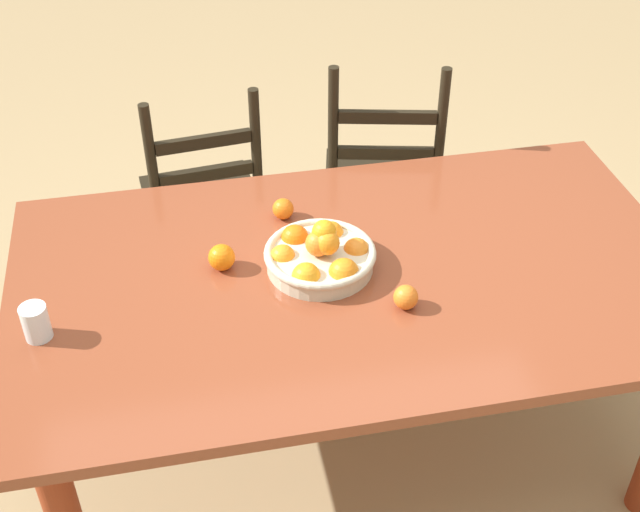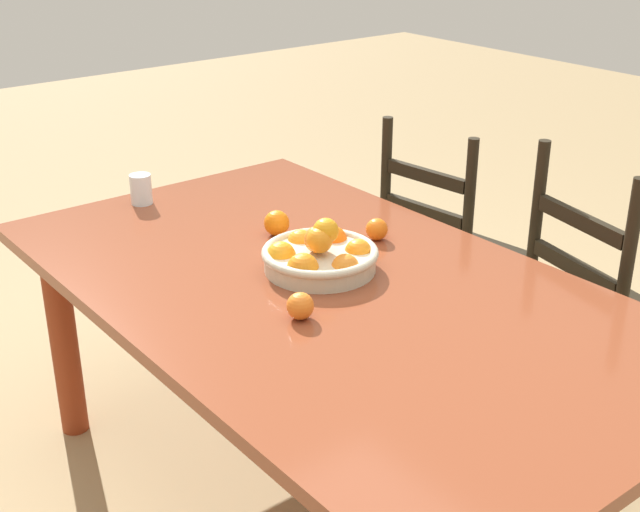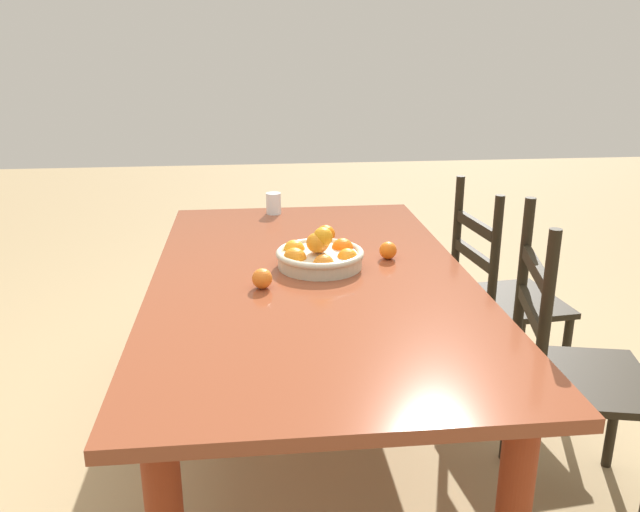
% 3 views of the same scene
% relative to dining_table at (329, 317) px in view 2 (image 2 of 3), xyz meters
% --- Properties ---
extents(ground_plane, '(12.00, 12.00, 0.00)m').
position_rel_dining_table_xyz_m(ground_plane, '(0.00, 0.00, -0.63)').
color(ground_plane, tan).
extents(dining_table, '(1.90, 1.09, 0.72)m').
position_rel_dining_table_xyz_m(dining_table, '(0.00, 0.00, 0.00)').
color(dining_table, brown).
rests_on(dining_table, ground).
extents(chair_near_window, '(0.51, 0.51, 1.00)m').
position_rel_dining_table_xyz_m(chair_near_window, '(0.31, 0.81, -0.17)').
color(chair_near_window, black).
rests_on(chair_near_window, ground).
extents(chair_by_cabinet, '(0.45, 0.45, 0.95)m').
position_rel_dining_table_xyz_m(chair_by_cabinet, '(-0.36, 0.83, -0.19)').
color(chair_by_cabinet, black).
rests_on(chair_by_cabinet, ground).
extents(fruit_bowl, '(0.31, 0.31, 0.15)m').
position_rel_dining_table_xyz_m(fruit_bowl, '(-0.09, 0.04, 0.14)').
color(fruit_bowl, beige).
rests_on(fruit_bowl, dining_table).
extents(orange_loose_0, '(0.07, 0.07, 0.07)m').
position_rel_dining_table_xyz_m(orange_loose_0, '(0.10, -0.17, 0.13)').
color(orange_loose_0, orange).
rests_on(orange_loose_0, dining_table).
extents(orange_loose_1, '(0.08, 0.08, 0.08)m').
position_rel_dining_table_xyz_m(orange_loose_1, '(-0.36, 0.09, 0.13)').
color(orange_loose_1, orange).
rests_on(orange_loose_1, dining_table).
extents(orange_loose_2, '(0.06, 0.06, 0.06)m').
position_rel_dining_table_xyz_m(orange_loose_2, '(-0.15, 0.30, 0.13)').
color(orange_loose_2, orange).
rests_on(orange_loose_2, dining_table).
extents(drinking_glass, '(0.07, 0.07, 0.10)m').
position_rel_dining_table_xyz_m(drinking_glass, '(-0.84, -0.10, 0.14)').
color(drinking_glass, silver).
rests_on(drinking_glass, dining_table).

